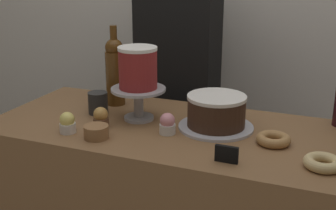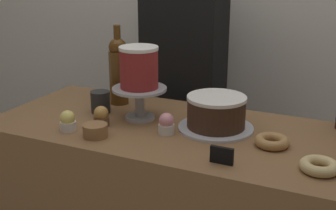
{
  "view_description": "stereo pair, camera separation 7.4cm",
  "coord_description": "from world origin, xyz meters",
  "px_view_note": "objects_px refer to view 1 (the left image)",
  "views": [
    {
      "loc": [
        0.55,
        -1.37,
        1.46
      ],
      "look_at": [
        0.0,
        0.0,
        0.97
      ],
      "focal_mm": 46.95,
      "sensor_mm": 36.0,
      "label": 1
    },
    {
      "loc": [
        0.62,
        -1.34,
        1.46
      ],
      "look_at": [
        0.0,
        0.0,
        0.97
      ],
      "focal_mm": 46.95,
      "sensor_mm": 36.0,
      "label": 2
    }
  ],
  "objects_px": {
    "cake_stand_pedestal": "(139,98)",
    "cookie_stack": "(96,132)",
    "chocolate_round_cake": "(216,111)",
    "cupcake_strawberry": "(167,124)",
    "coffee_cup_ceramic": "(98,103)",
    "white_layer_cake": "(138,68)",
    "wine_bottle_amber": "(115,70)",
    "donut_maple": "(273,139)",
    "cupcake_caramel": "(101,118)",
    "barista_figure": "(178,96)",
    "donut_glazed": "(323,163)",
    "price_sign_chalkboard": "(227,154)",
    "cupcake_lemon": "(67,123)"
  },
  "relations": [
    {
      "from": "price_sign_chalkboard",
      "to": "donut_maple",
      "type": "bearing_deg",
      "value": 60.77
    },
    {
      "from": "cupcake_caramel",
      "to": "donut_glazed",
      "type": "relative_size",
      "value": 0.66
    },
    {
      "from": "cake_stand_pedestal",
      "to": "donut_glazed",
      "type": "distance_m",
      "value": 0.69
    },
    {
      "from": "wine_bottle_amber",
      "to": "chocolate_round_cake",
      "type": "bearing_deg",
      "value": -13.74
    },
    {
      "from": "donut_glazed",
      "to": "donut_maple",
      "type": "bearing_deg",
      "value": 142.71
    },
    {
      "from": "coffee_cup_ceramic",
      "to": "barista_figure",
      "type": "distance_m",
      "value": 0.52
    },
    {
      "from": "cupcake_lemon",
      "to": "cookie_stack",
      "type": "relative_size",
      "value": 0.88
    },
    {
      "from": "cake_stand_pedestal",
      "to": "cupcake_caramel",
      "type": "distance_m",
      "value": 0.16
    },
    {
      "from": "cake_stand_pedestal",
      "to": "donut_glazed",
      "type": "bearing_deg",
      "value": -14.27
    },
    {
      "from": "cake_stand_pedestal",
      "to": "cookie_stack",
      "type": "distance_m",
      "value": 0.23
    },
    {
      "from": "cupcake_caramel",
      "to": "coffee_cup_ceramic",
      "type": "distance_m",
      "value": 0.15
    },
    {
      "from": "donut_glazed",
      "to": "barista_figure",
      "type": "relative_size",
      "value": 0.07
    },
    {
      "from": "donut_maple",
      "to": "coffee_cup_ceramic",
      "type": "height_order",
      "value": "coffee_cup_ceramic"
    },
    {
      "from": "cupcake_lemon",
      "to": "barista_figure",
      "type": "xyz_separation_m",
      "value": [
        0.14,
        0.7,
        -0.09
      ]
    },
    {
      "from": "barista_figure",
      "to": "price_sign_chalkboard",
      "type": "bearing_deg",
      "value": -59.6
    },
    {
      "from": "white_layer_cake",
      "to": "cookie_stack",
      "type": "relative_size",
      "value": 1.82
    },
    {
      "from": "cupcake_strawberry",
      "to": "coffee_cup_ceramic",
      "type": "distance_m",
      "value": 0.34
    },
    {
      "from": "wine_bottle_amber",
      "to": "barista_figure",
      "type": "relative_size",
      "value": 0.2
    },
    {
      "from": "cake_stand_pedestal",
      "to": "cupcake_strawberry",
      "type": "distance_m",
      "value": 0.19
    },
    {
      "from": "donut_glazed",
      "to": "barista_figure",
      "type": "bearing_deg",
      "value": 136.44
    },
    {
      "from": "wine_bottle_amber",
      "to": "donut_maple",
      "type": "relative_size",
      "value": 2.91
    },
    {
      "from": "donut_glazed",
      "to": "coffee_cup_ceramic",
      "type": "relative_size",
      "value": 1.32
    },
    {
      "from": "chocolate_round_cake",
      "to": "cupcake_strawberry",
      "type": "relative_size",
      "value": 2.8
    },
    {
      "from": "chocolate_round_cake",
      "to": "price_sign_chalkboard",
      "type": "height_order",
      "value": "chocolate_round_cake"
    },
    {
      "from": "chocolate_round_cake",
      "to": "price_sign_chalkboard",
      "type": "bearing_deg",
      "value": -67.61
    },
    {
      "from": "cupcake_lemon",
      "to": "cookie_stack",
      "type": "height_order",
      "value": "cupcake_lemon"
    },
    {
      "from": "cupcake_strawberry",
      "to": "price_sign_chalkboard",
      "type": "bearing_deg",
      "value": -30.48
    },
    {
      "from": "cupcake_strawberry",
      "to": "coffee_cup_ceramic",
      "type": "height_order",
      "value": "coffee_cup_ceramic"
    },
    {
      "from": "cupcake_lemon",
      "to": "coffee_cup_ceramic",
      "type": "height_order",
      "value": "coffee_cup_ceramic"
    },
    {
      "from": "cupcake_caramel",
      "to": "donut_maple",
      "type": "distance_m",
      "value": 0.6
    },
    {
      "from": "donut_maple",
      "to": "barista_figure",
      "type": "bearing_deg",
      "value": 134.78
    },
    {
      "from": "donut_maple",
      "to": "cupcake_strawberry",
      "type": "bearing_deg",
      "value": -172.7
    },
    {
      "from": "wine_bottle_amber",
      "to": "cookie_stack",
      "type": "xyz_separation_m",
      "value": [
        0.11,
        -0.35,
        -0.12
      ]
    },
    {
      "from": "cake_stand_pedestal",
      "to": "cupcake_caramel",
      "type": "xyz_separation_m",
      "value": [
        -0.09,
        -0.12,
        -0.05
      ]
    },
    {
      "from": "cookie_stack",
      "to": "price_sign_chalkboard",
      "type": "relative_size",
      "value": 1.2
    },
    {
      "from": "donut_maple",
      "to": "donut_glazed",
      "type": "height_order",
      "value": "same"
    },
    {
      "from": "white_layer_cake",
      "to": "cupcake_strawberry",
      "type": "relative_size",
      "value": 2.06
    },
    {
      "from": "cupcake_strawberry",
      "to": "cake_stand_pedestal",
      "type": "bearing_deg",
      "value": 148.79
    },
    {
      "from": "price_sign_chalkboard",
      "to": "barista_figure",
      "type": "bearing_deg",
      "value": 120.4
    },
    {
      "from": "wine_bottle_amber",
      "to": "cupcake_lemon",
      "type": "bearing_deg",
      "value": -90.52
    },
    {
      "from": "cake_stand_pedestal",
      "to": "cupcake_lemon",
      "type": "bearing_deg",
      "value": -128.81
    },
    {
      "from": "cookie_stack",
      "to": "cupcake_caramel",
      "type": "bearing_deg",
      "value": 111.21
    },
    {
      "from": "cupcake_lemon",
      "to": "coffee_cup_ceramic",
      "type": "bearing_deg",
      "value": 91.27
    },
    {
      "from": "cake_stand_pedestal",
      "to": "price_sign_chalkboard",
      "type": "bearing_deg",
      "value": -30.76
    },
    {
      "from": "barista_figure",
      "to": "cake_stand_pedestal",
      "type": "bearing_deg",
      "value": -86.77
    },
    {
      "from": "cupcake_strawberry",
      "to": "cookie_stack",
      "type": "relative_size",
      "value": 0.88
    },
    {
      "from": "cake_stand_pedestal",
      "to": "chocolate_round_cake",
      "type": "height_order",
      "value": "same"
    },
    {
      "from": "donut_glazed",
      "to": "cake_stand_pedestal",
      "type": "bearing_deg",
      "value": 165.73
    },
    {
      "from": "cake_stand_pedestal",
      "to": "coffee_cup_ceramic",
      "type": "xyz_separation_m",
      "value": [
        -0.18,
        0.0,
        -0.04
      ]
    },
    {
      "from": "chocolate_round_cake",
      "to": "donut_maple",
      "type": "distance_m",
      "value": 0.23
    }
  ]
}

